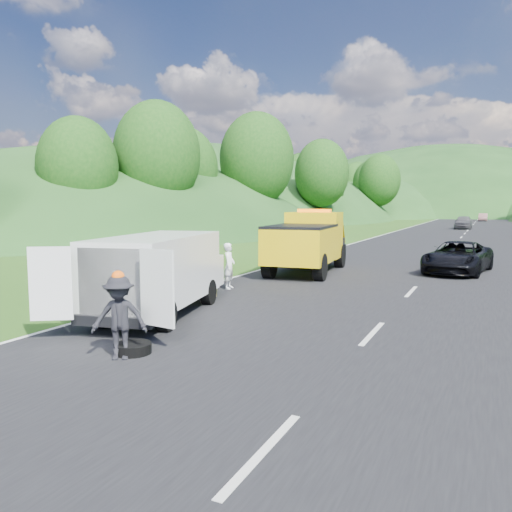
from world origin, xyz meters
The scene contains 14 objects.
ground centered at (0.00, 0.00, 0.00)m, with size 320.00×320.00×0.00m, color #38661E.
road_surface centered at (3.00, 40.00, 0.01)m, with size 14.00×200.00×0.02m, color black.
tree_line_left centered at (-19.00, 60.00, 0.00)m, with size 14.00×140.00×14.00m, color #2D5619, non-canonical shape.
hills_backdrop centered at (6.50, 134.70, 0.00)m, with size 201.00×288.60×44.00m, color #2D5B23, non-canonical shape.
tow_truck centered at (-1.75, 7.09, 1.33)m, with size 2.95×6.52×2.72m.
white_van centered at (-2.57, -2.37, 1.20)m, with size 3.82×6.38×2.12m.
woman centered at (-2.82, 1.94, 0.00)m, with size 0.58×0.42×1.59m, color white.
child centered at (-2.55, 0.40, 0.00)m, with size 0.43×0.34×0.89m, color tan.
worker centered at (-0.93, -5.91, 0.00)m, with size 1.04×0.60×1.60m, color black.
suitcase centered at (-4.21, 1.30, 0.30)m, with size 0.38×0.21×0.61m, color #5F5847.
spare_tire centered at (-0.95, -5.52, 0.00)m, with size 0.73×0.73×0.20m, color black.
passing_suv centered at (4.11, 9.63, 0.00)m, with size 2.21×4.80×1.33m, color black.
dist_car_a centered at (2.38, 49.77, 0.00)m, with size 1.86×4.62×1.57m, color #434247.
dist_car_b centered at (4.00, 79.58, 0.00)m, with size 1.38×3.97×1.31m, color #7C5352.
Camera 1 is at (5.33, -13.13, 2.95)m, focal length 35.00 mm.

